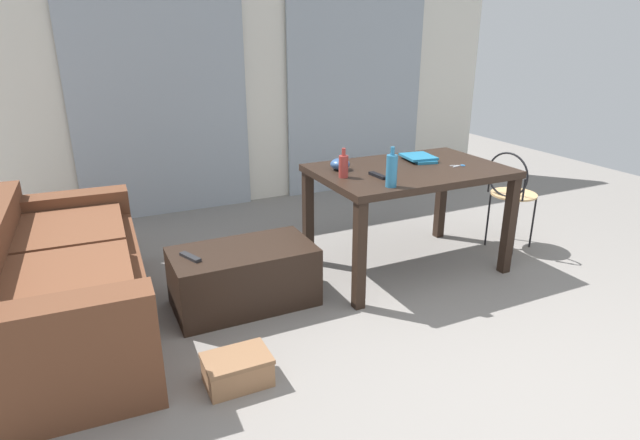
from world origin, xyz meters
TOP-DOWN VIEW (x-y plane):
  - ground_plane at (0.00, 1.48)m, footprint 9.05×9.05m
  - wall_back at (0.00, 3.77)m, footprint 5.48×0.10m
  - curtains at (0.00, 3.68)m, footprint 3.75×0.03m
  - couch at (-2.07, 1.72)m, footprint 0.99×1.97m
  - coffee_table at (-0.97, 1.58)m, footprint 0.92×0.50m
  - craft_table at (0.33, 1.60)m, footprint 1.37×0.90m
  - wire_chair at (1.30, 1.55)m, footprint 0.37×0.39m
  - bottle_near at (-0.06, 1.25)m, footprint 0.07×0.07m
  - bottle_far at (-0.23, 1.58)m, footprint 0.07×0.07m
  - bowl at (-0.15, 1.77)m, footprint 0.14×0.14m
  - book_stack at (0.53, 1.76)m, footprint 0.25×0.31m
  - tv_remote_on_table at (-0.01, 1.49)m, footprint 0.05×0.17m
  - scissors at (0.69, 1.49)m, footprint 0.12×0.06m
  - tv_remote_primary at (-1.31, 1.57)m, footprint 0.11×0.18m
  - shoebox at (-1.26, 0.78)m, footprint 0.34×0.24m

SIDE VIEW (x-z plane):
  - ground_plane at x=0.00m, z-range 0.00..0.00m
  - shoebox at x=-1.26m, z-range 0.00..0.16m
  - coffee_table at x=-0.97m, z-range 0.00..0.40m
  - couch at x=-2.07m, z-range -0.06..0.67m
  - tv_remote_primary at x=-1.31m, z-range 0.40..0.42m
  - wire_chair at x=1.30m, z-range 0.11..0.94m
  - craft_table at x=0.33m, z-range 0.30..1.09m
  - scissors at x=0.69m, z-range 0.79..0.80m
  - tv_remote_on_table at x=-0.01m, z-range 0.79..0.81m
  - book_stack at x=0.53m, z-range 0.79..0.83m
  - bowl at x=-0.15m, z-range 0.79..0.88m
  - bottle_far at x=-0.23m, z-range 0.77..0.97m
  - bottle_near at x=-0.06m, z-range 0.77..1.03m
  - curtains at x=0.00m, z-range 0.00..2.10m
  - wall_back at x=0.00m, z-range 0.00..2.51m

